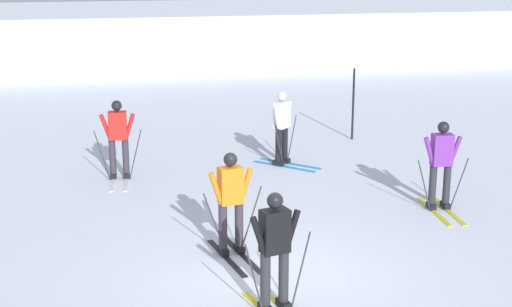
% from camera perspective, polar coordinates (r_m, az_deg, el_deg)
% --- Properties ---
extents(ground_plane, '(120.00, 120.00, 0.00)m').
position_cam_1_polar(ground_plane, '(11.61, 1.37, -9.25)').
color(ground_plane, silver).
extents(far_snow_ridge, '(80.00, 6.29, 2.28)m').
position_cam_1_polar(far_snow_ridge, '(31.75, -7.06, 8.64)').
color(far_snow_ridge, silver).
rests_on(far_snow_ridge, ground).
extents(skier_black, '(0.97, 1.64, 1.71)m').
position_cam_1_polar(skier_black, '(10.21, 1.45, -7.23)').
color(skier_black, gold).
rests_on(skier_black, ground).
extents(skier_orange, '(0.99, 1.64, 1.71)m').
position_cam_1_polar(skier_orange, '(12.06, -1.90, -3.59)').
color(skier_orange, black).
rests_on(skier_orange, ground).
extents(skier_purple, '(1.00, 1.62, 1.71)m').
position_cam_1_polar(skier_purple, '(14.55, 13.84, -0.70)').
color(skier_purple, gold).
rests_on(skier_purple, ground).
extents(skier_red, '(1.00, 1.62, 1.71)m').
position_cam_1_polar(skier_red, '(16.28, -10.39, 1.21)').
color(skier_red, silver).
rests_on(skier_red, ground).
extents(skier_white, '(1.41, 1.37, 1.71)m').
position_cam_1_polar(skier_white, '(17.05, 1.99, 2.11)').
color(skier_white, '#237AC6').
rests_on(skier_white, ground).
extents(trail_marker_pole, '(0.06, 0.06, 1.85)m').
position_cam_1_polar(trail_marker_pole, '(19.50, 7.36, 3.72)').
color(trail_marker_pole, black).
rests_on(trail_marker_pole, ground).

